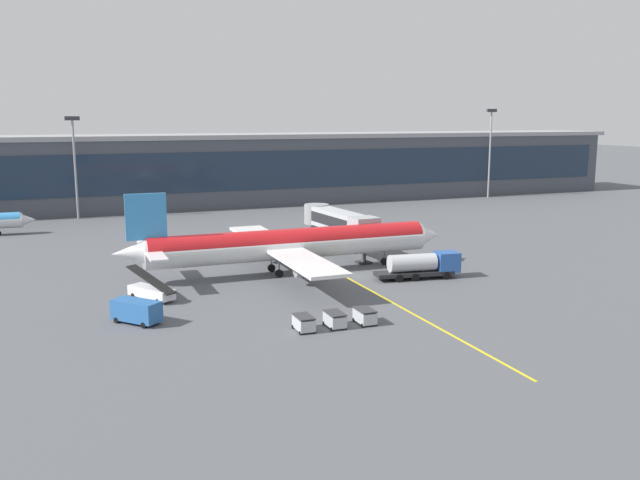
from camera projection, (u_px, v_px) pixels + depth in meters
ground_plane at (349, 275)px, 87.37m from camera, size 700.00×700.00×0.00m
apron_lead_in_line at (338, 273)px, 88.94m from camera, size 1.98×79.99×0.01m
terminal_building at (240, 169)px, 159.45m from camera, size 201.08×19.91×16.23m
main_airliner at (289, 244)px, 87.90m from camera, size 44.43×35.30×11.17m
jet_bridge at (337, 221)px, 100.80m from camera, size 4.85×18.69×6.58m
fuel_tanker at (423, 265)px, 85.37m from camera, size 11.05×4.10×3.25m
belt_loader at (151, 291)px, 75.58m from camera, size 4.70×6.61×3.49m
crew_van at (136, 310)px, 66.91m from camera, size 4.81×5.19×2.30m
baggage_cart_0 at (304, 323)px, 64.54m from camera, size 1.66×2.68×1.48m
baggage_cart_1 at (335, 319)px, 65.68m from camera, size 1.66×2.68×1.48m
baggage_cart_2 at (365, 316)px, 66.82m from camera, size 1.66×2.68×1.48m
apron_light_mast_1 at (490, 146)px, 170.55m from camera, size 2.80×0.50×22.12m
apron_light_mast_2 at (75, 158)px, 134.09m from camera, size 2.80×0.50×20.24m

